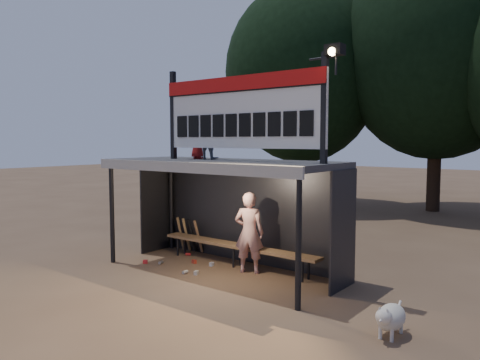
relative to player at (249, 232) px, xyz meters
name	(u,v)px	position (x,y,z in m)	size (l,w,h in m)	color
ground	(221,272)	(-0.49, -0.33, -0.84)	(80.00, 80.00, 0.00)	brown
player	(249,232)	(0.00, 0.00, 0.00)	(0.61, 0.40, 1.68)	white
child_a	(208,136)	(-1.03, -0.08, 1.99)	(0.49, 0.38, 1.01)	slate
child_b	(198,140)	(-1.38, -0.05, 1.90)	(0.41, 0.27, 0.84)	maroon
dugout_shelter	(228,183)	(-0.49, -0.09, 1.01)	(5.10, 2.08, 2.32)	#38383B
scoreboard_assembly	(242,109)	(0.07, -0.34, 2.49)	(4.10, 0.27, 1.99)	black
bench	(237,247)	(-0.49, 0.22, -0.40)	(4.00, 0.35, 0.48)	olive
tree_left	(302,74)	(-4.49, 9.67, 4.68)	(6.46, 6.46, 9.27)	black
tree_mid	(438,49)	(0.51, 11.17, 5.33)	(7.22, 7.22, 10.36)	#301F15
dog	(390,317)	(3.45, -1.34, -0.56)	(0.36, 0.81, 0.49)	silver
bats	(189,235)	(-2.19, 0.49, -0.41)	(0.68, 0.36, 0.84)	olive
litter	(190,264)	(-1.34, -0.35, -0.80)	(1.82, 1.49, 0.08)	#AE301D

